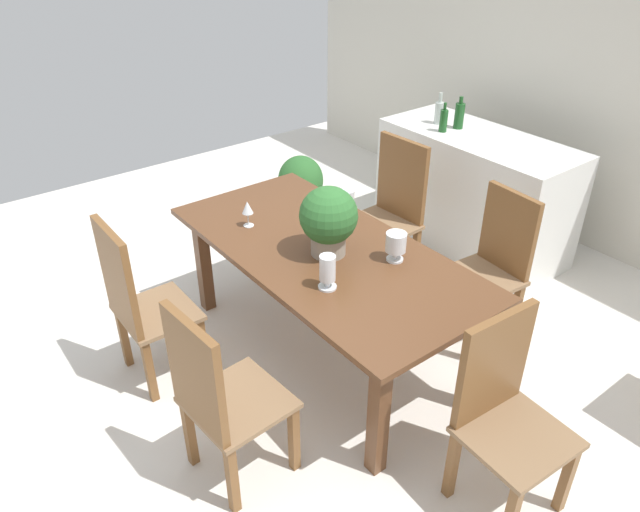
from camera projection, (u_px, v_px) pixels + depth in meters
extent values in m
plane|color=silver|center=(323.00, 351.00, 3.83)|extent=(7.04, 7.04, 0.00)
cube|color=beige|center=(596.00, 80.00, 4.51)|extent=(6.40, 0.10, 2.60)
cube|color=brown|center=(325.00, 251.00, 3.45)|extent=(2.01, 0.96, 0.03)
cube|color=brown|center=(204.00, 263.00, 4.06)|extent=(0.08, 0.08, 0.73)
cube|color=brown|center=(378.00, 417.00, 2.87)|extent=(0.08, 0.08, 0.73)
cube|color=brown|center=(289.00, 232.00, 4.43)|extent=(0.08, 0.08, 0.73)
cube|color=brown|center=(476.00, 357.00, 3.24)|extent=(0.08, 0.08, 0.73)
cube|color=brown|center=(294.00, 438.00, 2.95)|extent=(0.05, 0.05, 0.42)
cube|color=brown|center=(249.00, 397.00, 3.19)|extent=(0.05, 0.05, 0.42)
cube|color=brown|center=(232.00, 479.00, 2.74)|extent=(0.05, 0.05, 0.42)
cube|color=brown|center=(190.00, 432.00, 2.98)|extent=(0.05, 0.05, 0.42)
cube|color=olive|center=(238.00, 402.00, 2.85)|extent=(0.48, 0.47, 0.03)
cube|color=brown|center=(195.00, 375.00, 2.58)|extent=(0.41, 0.07, 0.57)
cube|color=brown|center=(567.00, 478.00, 2.75)|extent=(0.05, 0.05, 0.42)
cube|color=brown|center=(452.00, 464.00, 2.81)|extent=(0.05, 0.05, 0.42)
cube|color=brown|center=(507.00, 429.00, 2.99)|extent=(0.05, 0.05, 0.42)
cube|color=olive|center=(517.00, 437.00, 2.66)|extent=(0.45, 0.48, 0.03)
cube|color=brown|center=(494.00, 365.00, 2.65)|extent=(0.07, 0.42, 0.54)
cube|color=brown|center=(343.00, 248.00, 4.52)|extent=(0.05, 0.05, 0.42)
cube|color=brown|center=(381.00, 271.00, 4.25)|extent=(0.05, 0.05, 0.42)
cube|color=brown|center=(377.00, 233.00, 4.72)|extent=(0.05, 0.05, 0.42)
cube|color=brown|center=(415.00, 254.00, 4.45)|extent=(0.05, 0.05, 0.42)
cube|color=olive|center=(381.00, 225.00, 4.37)|extent=(0.50, 0.46, 0.03)
cube|color=brown|center=(402.00, 179.00, 4.32)|extent=(0.44, 0.06, 0.59)
cube|color=brown|center=(203.00, 348.00, 3.53)|extent=(0.04, 0.04, 0.42)
cube|color=brown|center=(174.00, 317.00, 3.79)|extent=(0.04, 0.04, 0.42)
cube|color=brown|center=(150.00, 371.00, 3.36)|extent=(0.04, 0.04, 0.42)
cube|color=brown|center=(124.00, 337.00, 3.62)|extent=(0.04, 0.04, 0.42)
cube|color=olive|center=(158.00, 312.00, 3.46)|extent=(0.46, 0.41, 0.03)
cube|color=brown|center=(117.00, 278.00, 3.20)|extent=(0.42, 0.04, 0.59)
cube|color=brown|center=(432.00, 303.00, 3.91)|extent=(0.05, 0.05, 0.42)
cube|color=brown|center=(472.00, 333.00, 3.65)|extent=(0.05, 0.05, 0.42)
cube|color=brown|center=(475.00, 285.00, 4.09)|extent=(0.05, 0.05, 0.42)
cube|color=brown|center=(516.00, 312.00, 3.83)|extent=(0.05, 0.05, 0.42)
cube|color=olive|center=(478.00, 279.00, 3.76)|extent=(0.47, 0.50, 0.03)
cube|color=brown|center=(509.00, 231.00, 3.71)|extent=(0.40, 0.07, 0.53)
cylinder|color=gray|center=(328.00, 244.00, 3.36)|extent=(0.20, 0.20, 0.12)
sphere|color=#2D662D|center=(329.00, 215.00, 3.27)|extent=(0.33, 0.33, 0.33)
sphere|color=#DB9EB2|center=(321.00, 220.00, 3.16)|extent=(0.05, 0.05, 0.05)
sphere|color=#DB9EB2|center=(309.00, 202.00, 3.21)|extent=(0.05, 0.05, 0.05)
sphere|color=#DB9EB2|center=(320.00, 206.00, 3.40)|extent=(0.05, 0.05, 0.05)
cylinder|color=silver|center=(327.00, 287.00, 3.09)|extent=(0.10, 0.10, 0.01)
cylinder|color=silver|center=(327.00, 283.00, 3.08)|extent=(0.03, 0.03, 0.04)
cylinder|color=silver|center=(328.00, 268.00, 3.03)|extent=(0.08, 0.08, 0.14)
cylinder|color=silver|center=(347.00, 220.00, 3.72)|extent=(0.07, 0.07, 0.01)
cylinder|color=silver|center=(347.00, 215.00, 3.71)|extent=(0.02, 0.02, 0.05)
cylinder|color=silver|center=(347.00, 201.00, 3.66)|extent=(0.09, 0.09, 0.14)
cylinder|color=silver|center=(395.00, 259.00, 3.33)|extent=(0.10, 0.10, 0.01)
cylinder|color=silver|center=(395.00, 254.00, 3.31)|extent=(0.02, 0.02, 0.05)
cylinder|color=silver|center=(396.00, 242.00, 3.27)|extent=(0.12, 0.12, 0.11)
cylinder|color=silver|center=(249.00, 225.00, 3.67)|extent=(0.06, 0.06, 0.00)
cylinder|color=silver|center=(248.00, 219.00, 3.65)|extent=(0.01, 0.01, 0.08)
cone|color=silver|center=(247.00, 207.00, 3.61)|extent=(0.07, 0.07, 0.08)
cube|color=silver|center=(473.00, 192.00, 4.78)|extent=(1.55, 0.67, 0.93)
cylinder|color=#B2BFB7|center=(439.00, 113.00, 4.75)|extent=(0.07, 0.07, 0.17)
cylinder|color=#B2BFB7|center=(441.00, 98.00, 4.68)|extent=(0.03, 0.03, 0.08)
cylinder|color=#194C1E|center=(443.00, 121.00, 4.58)|extent=(0.06, 0.06, 0.17)
cylinder|color=#194C1E|center=(445.00, 106.00, 4.53)|extent=(0.02, 0.02, 0.06)
cylinder|color=#194C1E|center=(459.00, 116.00, 4.65)|extent=(0.08, 0.08, 0.19)
cylinder|color=#194C1E|center=(461.00, 100.00, 4.58)|extent=(0.03, 0.03, 0.05)
cylinder|color=brown|center=(301.00, 204.00, 5.49)|extent=(0.25, 0.25, 0.14)
ellipsoid|color=#2D662D|center=(301.00, 180.00, 5.37)|extent=(0.41, 0.41, 0.45)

